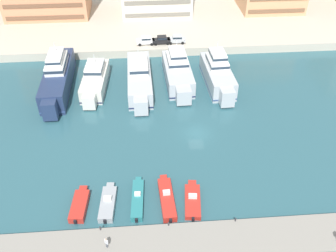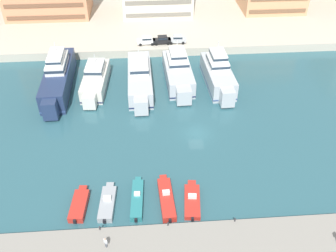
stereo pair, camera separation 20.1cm
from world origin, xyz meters
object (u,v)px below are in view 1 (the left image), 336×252
(motorboat_teal_mid_left, at_px, (138,199))
(car_silver_mid_left, at_px, (177,39))
(yacht_silver_center_left, at_px, (178,72))
(motorboat_red_center, at_px, (193,200))
(car_white_far_left, at_px, (146,40))
(car_black_left, at_px, (161,40))
(yacht_navy_far_left, at_px, (58,77))
(motorboat_red_center_left, at_px, (167,198))
(yacht_silver_mid_left, at_px, (139,78))
(yacht_ivory_left, at_px, (95,80))
(pedestrian_near_edge, at_px, (106,242))
(motorboat_red_far_left, at_px, (80,205))
(motorboat_grey_left, at_px, (108,203))
(yacht_silver_center, at_px, (218,74))

(motorboat_teal_mid_left, xyz_separation_m, car_silver_mid_left, (9.64, 44.70, 2.34))
(yacht_silver_center_left, relative_size, motorboat_red_center, 2.49)
(car_white_far_left, height_order, car_black_left, same)
(car_white_far_left, bearing_deg, yacht_silver_center_left, -66.30)
(yacht_navy_far_left, xyz_separation_m, motorboat_red_center_left, (19.03, -30.43, -1.98))
(yacht_silver_mid_left, bearing_deg, car_black_left, 70.54)
(yacht_ivory_left, relative_size, motorboat_red_center_left, 1.92)
(pedestrian_near_edge, bearing_deg, motorboat_red_center, 31.08)
(motorboat_red_far_left, relative_size, car_black_left, 1.49)
(motorboat_grey_left, distance_m, pedestrian_near_edge, 7.28)
(yacht_silver_mid_left, xyz_separation_m, motorboat_red_far_left, (-8.65, -29.97, -1.55))
(car_white_far_left, bearing_deg, car_silver_mid_left, 1.23)
(car_silver_mid_left, xyz_separation_m, pedestrian_near_edge, (-13.39, -52.19, -1.00))
(yacht_silver_center, distance_m, motorboat_teal_mid_left, 33.57)
(motorboat_red_far_left, bearing_deg, car_silver_mid_left, 68.86)
(car_white_far_left, bearing_deg, motorboat_grey_left, -98.37)
(car_silver_mid_left, bearing_deg, yacht_navy_far_left, -149.62)
(yacht_silver_center_left, bearing_deg, motorboat_teal_mid_left, -105.47)
(yacht_silver_mid_left, distance_m, motorboat_red_far_left, 31.23)
(yacht_ivory_left, xyz_separation_m, pedestrian_near_edge, (4.12, -37.31, 0.00))
(car_black_left, bearing_deg, car_white_far_left, -179.18)
(yacht_silver_center, xyz_separation_m, motorboat_red_center_left, (-12.35, -29.46, -1.86))
(motorboat_red_far_left, xyz_separation_m, motorboat_red_center, (15.30, -0.30, -0.09))
(yacht_navy_far_left, xyz_separation_m, motorboat_teal_mid_left, (15.04, -30.23, -2.02))
(pedestrian_near_edge, bearing_deg, car_silver_mid_left, 75.61)
(yacht_silver_mid_left, bearing_deg, car_white_far_left, 83.39)
(yacht_silver_mid_left, bearing_deg, yacht_silver_center_left, 10.08)
(motorboat_grey_left, relative_size, motorboat_red_center_left, 0.83)
(yacht_navy_far_left, bearing_deg, motorboat_teal_mid_left, -63.55)
(motorboat_red_far_left, height_order, motorboat_red_center, motorboat_red_center)
(yacht_navy_far_left, height_order, motorboat_grey_left, yacht_navy_far_left)
(motorboat_red_far_left, height_order, motorboat_red_center_left, motorboat_red_center_left)
(motorboat_red_center, xyz_separation_m, car_white_far_left, (-4.92, 45.26, 2.44))
(car_white_far_left, bearing_deg, car_black_left, 0.82)
(motorboat_red_center_left, bearing_deg, motorboat_teal_mid_left, 177.17)
(yacht_silver_mid_left, bearing_deg, motorboat_grey_left, -99.25)
(yacht_navy_far_left, distance_m, yacht_silver_center_left, 23.61)
(yacht_ivory_left, height_order, motorboat_teal_mid_left, yacht_ivory_left)
(yacht_silver_center_left, distance_m, pedestrian_near_edge, 40.34)
(motorboat_red_center, bearing_deg, yacht_navy_far_left, 126.06)
(motorboat_red_center_left, height_order, car_black_left, car_black_left)
(yacht_silver_center, height_order, motorboat_red_center_left, yacht_silver_center)
(yacht_silver_center_left, bearing_deg, motorboat_red_center, -91.92)
(yacht_silver_center_left, xyz_separation_m, motorboat_red_center_left, (-4.57, -31.13, -1.74))
(yacht_silver_mid_left, bearing_deg, car_silver_mid_left, 59.84)
(motorboat_teal_mid_left, height_order, car_silver_mid_left, car_silver_mid_left)
(yacht_silver_center, distance_m, motorboat_grey_left, 35.99)
(yacht_navy_far_left, distance_m, motorboat_teal_mid_left, 33.83)
(yacht_ivory_left, bearing_deg, motorboat_red_center, -63.29)
(motorboat_teal_mid_left, bearing_deg, motorboat_grey_left, -175.10)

